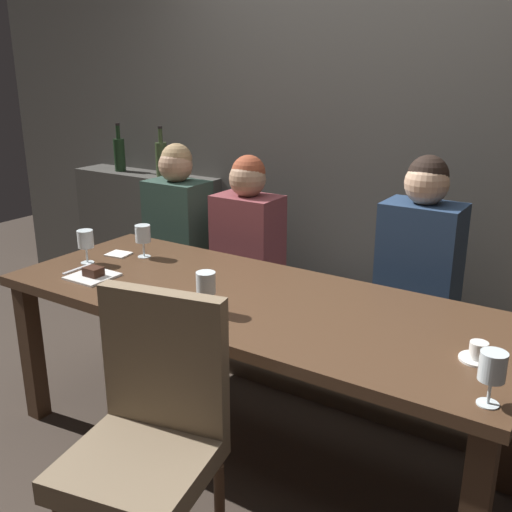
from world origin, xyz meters
name	(u,v)px	position (x,y,z in m)	size (l,w,h in m)	color
ground	(251,448)	(0.00, 0.00, 0.00)	(9.00, 9.00, 0.00)	#382D26
back_wall_tiled	(375,95)	(0.00, 1.22, 1.50)	(6.00, 0.12, 3.00)	#4C4944
back_counter	(149,240)	(-1.55, 1.04, 0.47)	(1.10, 0.28, 0.95)	#413E3A
dining_table	(251,316)	(0.00, 0.00, 0.65)	(2.20, 0.84, 0.74)	#412B1C
banquette_bench	(323,344)	(0.00, 0.70, 0.23)	(2.50, 0.44, 0.45)	#4A3C2E
chair_near_side	(150,425)	(0.09, -0.72, 0.56)	(0.52, 0.52, 0.98)	#4C3321
diner_redhead	(178,212)	(-1.00, 0.72, 0.82)	(0.36, 0.24, 0.77)	#2D473D
diner_bearded	(248,227)	(-0.49, 0.71, 0.80)	(0.36, 0.24, 0.75)	brown
diner_far_end	(421,249)	(0.47, 0.72, 0.84)	(0.36, 0.24, 0.83)	navy
wine_bottle_dark_red	(119,154)	(-1.76, 1.01, 1.07)	(0.08, 0.08, 0.33)	black
wine_bottle_pale_label	(161,158)	(-1.38, 1.02, 1.07)	(0.08, 0.08, 0.33)	#384728
wine_glass_center_back	(492,369)	(1.02, -0.31, 0.85)	(0.08, 0.08, 0.16)	silver
wine_glass_end_right	(206,285)	(-0.06, -0.23, 0.85)	(0.08, 0.08, 0.16)	silver
wine_glass_far_left	(86,241)	(-0.90, -0.07, 0.85)	(0.08, 0.08, 0.16)	silver
wine_glass_center_front	(143,235)	(-0.74, 0.15, 0.86)	(0.08, 0.08, 0.16)	silver
espresso_cup	(478,353)	(0.93, -0.06, 0.77)	(0.12, 0.12, 0.06)	white
dessert_plate	(93,275)	(-0.73, -0.20, 0.75)	(0.19, 0.19, 0.05)	white
fork_on_table	(78,269)	(-0.87, -0.16, 0.74)	(0.02, 0.17, 0.01)	silver
folded_napkin	(119,254)	(-0.87, 0.10, 0.74)	(0.11, 0.10, 0.01)	silver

